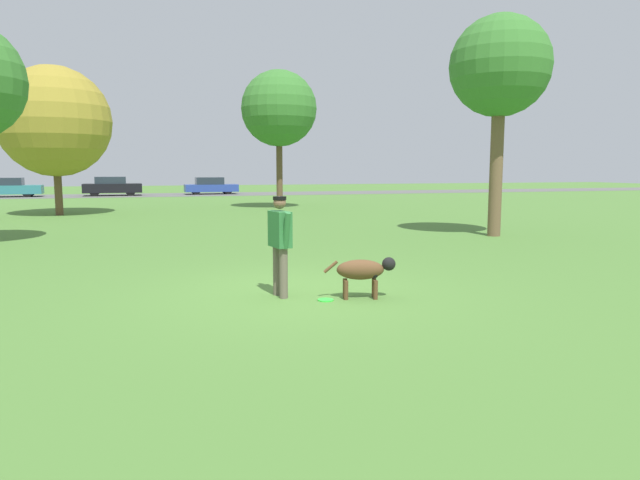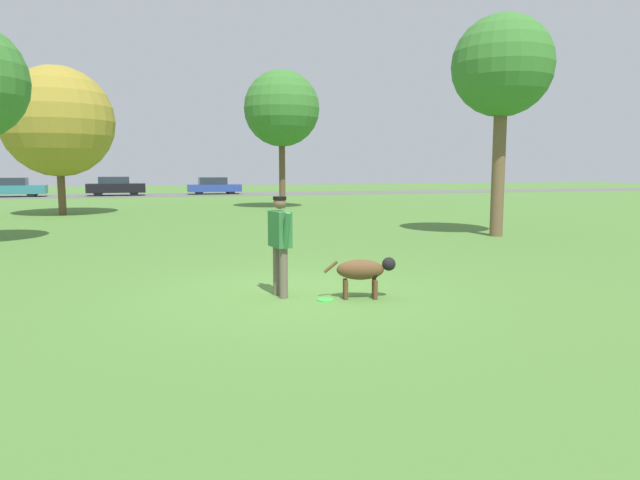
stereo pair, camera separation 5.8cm
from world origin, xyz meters
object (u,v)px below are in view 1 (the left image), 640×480
(tree_far_left, at_px, (54,122))
(frisbee, at_px, (326,300))
(parked_car_teal, at_px, (6,188))
(dog, at_px, (364,270))
(tree_near_right, at_px, (500,68))
(person, at_px, (280,238))
(parked_car_black, at_px, (112,186))
(parked_car_blue, at_px, (211,186))
(tree_far_right, at_px, (279,109))

(tree_far_left, bearing_deg, frisbee, -71.37)
(tree_far_left, height_order, parked_car_teal, tree_far_left)
(tree_far_left, bearing_deg, dog, -69.71)
(dog, distance_m, parked_car_teal, 38.38)
(tree_near_right, xyz_separation_m, parked_car_teal, (-19.28, 29.68, -4.18))
(person, distance_m, tree_near_right, 10.67)
(frisbee, distance_m, parked_car_teal, 38.17)
(tree_near_right, xyz_separation_m, tree_far_left, (-13.47, 11.89, -0.90))
(dog, bearing_deg, parked_car_teal, 123.16)
(tree_near_right, bearing_deg, tree_far_left, 138.58)
(person, distance_m, frisbee, 1.19)
(parked_car_black, xyz_separation_m, parked_car_blue, (7.15, 0.45, -0.05))
(parked_car_black, bearing_deg, person, -84.99)
(frisbee, height_order, tree_near_right, tree_near_right)
(tree_near_right, distance_m, tree_far_left, 17.99)
(parked_car_blue, bearing_deg, person, -95.18)
(frisbee, distance_m, tree_far_left, 19.83)
(person, bearing_deg, tree_far_right, 156.93)
(tree_near_right, distance_m, parked_car_black, 32.42)
(frisbee, height_order, tree_far_right, tree_far_right)
(frisbee, bearing_deg, parked_car_black, 97.98)
(tree_far_right, xyz_separation_m, parked_car_teal, (-15.79, 16.30, -4.24))
(tree_far_right, bearing_deg, frisbee, -100.72)
(dog, bearing_deg, frisbee, -168.10)
(tree_far_right, bearing_deg, parked_car_black, 118.48)
(parked_car_black, bearing_deg, dog, -83.22)
(person, bearing_deg, parked_car_blue, 165.35)
(dog, bearing_deg, person, 171.83)
(parked_car_teal, xyz_separation_m, parked_car_black, (6.94, 0.00, 0.03))
(dog, distance_m, frisbee, 0.74)
(dog, height_order, frisbee, dog)
(tree_near_right, height_order, parked_car_blue, tree_near_right)
(tree_far_right, bearing_deg, parked_car_blue, 95.77)
(dog, xyz_separation_m, frisbee, (-0.61, 0.02, -0.43))
(parked_car_teal, relative_size, parked_car_black, 1.11)
(dog, height_order, parked_car_black, parked_car_black)
(frisbee, relative_size, parked_car_blue, 0.06)
(person, distance_m, tree_far_left, 19.05)
(frisbee, xyz_separation_m, parked_car_black, (-5.07, 36.22, 0.68))
(person, height_order, parked_car_teal, person)
(dog, height_order, tree_far_left, tree_far_left)
(person, xyz_separation_m, tree_near_right, (7.86, 6.07, 3.92))
(person, height_order, parked_car_black, person)
(parked_car_teal, distance_m, parked_car_blue, 14.10)
(frisbee, distance_m, parked_car_black, 36.58)
(tree_far_left, bearing_deg, tree_near_right, -41.42)
(person, distance_m, parked_car_black, 36.03)
(tree_far_left, relative_size, parked_car_black, 1.51)
(tree_near_right, bearing_deg, tree_far_right, 104.63)
(parked_car_teal, height_order, parked_car_blue, parked_car_teal)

